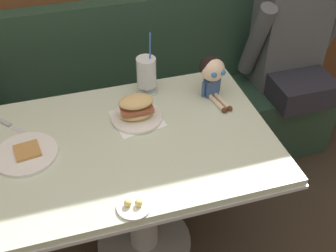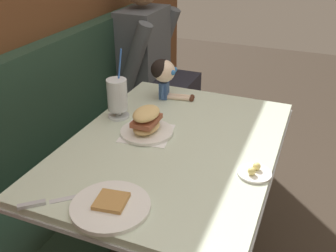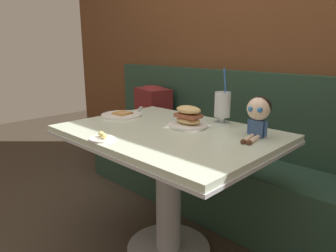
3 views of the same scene
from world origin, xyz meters
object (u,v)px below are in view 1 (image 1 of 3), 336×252
Objects in this scene: milkshake_glass at (146,73)px; toast_plate at (26,154)px; seated_doll at (212,71)px; sandwich_plate at (137,111)px; butter_saucer at (134,206)px; butter_knife at (9,125)px; diner_patron at (292,38)px.

toast_plate is at bearing -153.54° from milkshake_glass.
sandwich_plate is at bearing -168.26° from seated_doll.
toast_plate is at bearing 132.58° from butter_saucer.
butter_knife is (-0.63, -0.07, -0.10)m from milkshake_glass.
toast_plate is at bearing -168.37° from seated_doll.
diner_patron is at bearing 30.63° from seated_doll.
sandwich_plate is at bearing 75.28° from butter_saucer.
seated_doll is at bearing -2.14° from butter_knife.
diner_patron is at bearing 20.41° from toast_plate.
butter_saucer is at bearing -131.99° from seated_doll.
diner_patron is at bearing 39.33° from butter_saucer.
toast_plate is at bearing -168.46° from sandwich_plate.
diner_patron reaches higher than butter_saucer.
butter_saucer is at bearing -47.42° from toast_plate.
sandwich_plate is 1.20× the size of butter_knife.
toast_plate is 1.10× the size of sandwich_plate.
seated_doll is at bearing 11.63° from toast_plate.
toast_plate is 1.10× the size of seated_doll.
sandwich_plate is (-0.09, -0.18, -0.06)m from milkshake_glass.
sandwich_plate is 1.00× the size of seated_doll.
milkshake_glass is 1.67× the size of butter_knife.
diner_patron reaches higher than seated_doll.
butter_saucer is at bearing -54.92° from butter_knife.
sandwich_plate is at bearing -155.75° from diner_patron.
diner_patron is at bearing 24.25° from sandwich_plate.
toast_plate is 0.48m from sandwich_plate.
butter_saucer is 0.64× the size of butter_knife.
butter_knife is 0.23× the size of diner_patron.
sandwich_plate is 1.10m from diner_patron.
diner_patron reaches higher than sandwich_plate.
sandwich_plate reaches higher than toast_plate.
butter_saucer is 0.75m from seated_doll.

